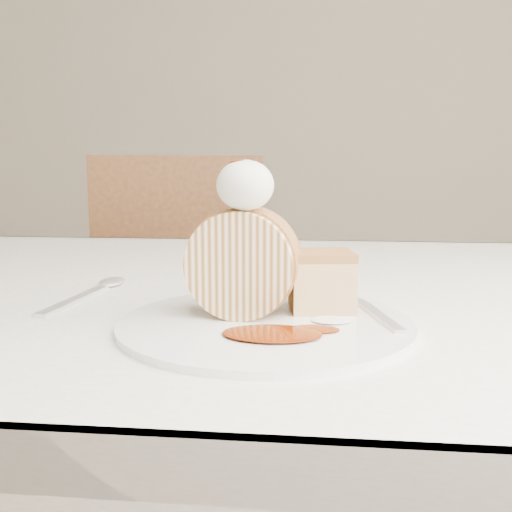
# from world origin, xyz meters

# --- Properties ---
(table) EXTENTS (1.40, 0.90, 0.75)m
(table) POSITION_xyz_m (0.00, 0.20, 0.66)
(table) COLOR white
(table) RESTS_ON ground
(chair_far) EXTENTS (0.55, 0.55, 0.93)m
(chair_far) POSITION_xyz_m (-0.36, 1.00, 0.53)
(chair_far) COLOR brown
(chair_far) RESTS_ON ground
(plate) EXTENTS (0.31, 0.31, 0.01)m
(plate) POSITION_xyz_m (-0.02, -0.02, 0.75)
(plate) COLOR white
(plate) RESTS_ON table
(roulade_slice) EXTENTS (0.11, 0.06, 0.10)m
(roulade_slice) POSITION_xyz_m (-0.04, -0.00, 0.81)
(roulade_slice) COLOR #FFE1B1
(roulade_slice) RESTS_ON plate
(cake_chunk) EXTENTS (0.07, 0.06, 0.05)m
(cake_chunk) POSITION_xyz_m (0.03, 0.02, 0.78)
(cake_chunk) COLOR #AE7D42
(cake_chunk) RESTS_ON plate
(whipped_cream) EXTENTS (0.05, 0.05, 0.05)m
(whipped_cream) POSITION_xyz_m (-0.04, -0.02, 0.88)
(whipped_cream) COLOR silver
(whipped_cream) RESTS_ON roulade_slice
(caramel_drizzle) EXTENTS (0.03, 0.02, 0.01)m
(caramel_drizzle) POSITION_xyz_m (-0.04, -0.02, 0.91)
(caramel_drizzle) COLOR #671E04
(caramel_drizzle) RESTS_ON whipped_cream
(caramel_pool) EXTENTS (0.09, 0.07, 0.00)m
(caramel_pool) POSITION_xyz_m (-0.01, -0.07, 0.76)
(caramel_pool) COLOR #671E04
(caramel_pool) RESTS_ON plate
(fork) EXTENTS (0.06, 0.16, 0.00)m
(fork) POSITION_xyz_m (0.09, 0.00, 0.76)
(fork) COLOR silver
(fork) RESTS_ON plate
(spoon) EXTENTS (0.04, 0.18, 0.00)m
(spoon) POSITION_xyz_m (-0.24, 0.06, 0.75)
(spoon) COLOR silver
(spoon) RESTS_ON table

